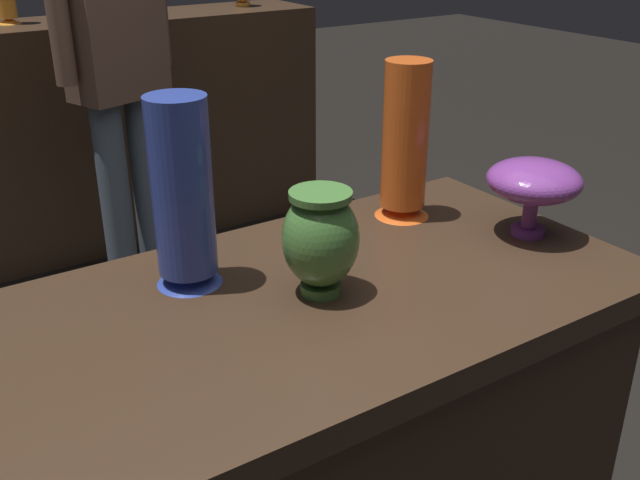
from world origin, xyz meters
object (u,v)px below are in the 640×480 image
(vase_right_accent, at_px, (405,144))
(visitor_center_back, at_px, (116,52))
(vase_left_accent, at_px, (183,196))
(vase_tall_behind, at_px, (534,182))
(vase_centerpiece, at_px, (322,238))

(vase_right_accent, relative_size, visitor_center_back, 0.21)
(vase_right_accent, bearing_deg, visitor_center_back, 96.34)
(vase_left_accent, bearing_deg, vase_tall_behind, -15.56)
(vase_right_accent, bearing_deg, vase_centerpiece, -149.97)
(vase_right_accent, bearing_deg, vase_tall_behind, -55.35)
(vase_centerpiece, bearing_deg, vase_right_accent, 30.03)
(vase_tall_behind, xyz_separation_m, vase_left_accent, (-0.67, 0.19, 0.05))
(vase_tall_behind, xyz_separation_m, vase_right_accent, (-0.15, 0.22, 0.05))
(vase_centerpiece, relative_size, visitor_center_back, 0.12)
(vase_left_accent, relative_size, visitor_center_back, 0.21)
(vase_tall_behind, relative_size, vase_right_accent, 0.57)
(vase_tall_behind, height_order, vase_right_accent, vase_right_accent)
(vase_centerpiece, bearing_deg, visitor_center_back, 83.11)
(vase_right_accent, height_order, visitor_center_back, visitor_center_back)
(vase_right_accent, distance_m, visitor_center_back, 1.37)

